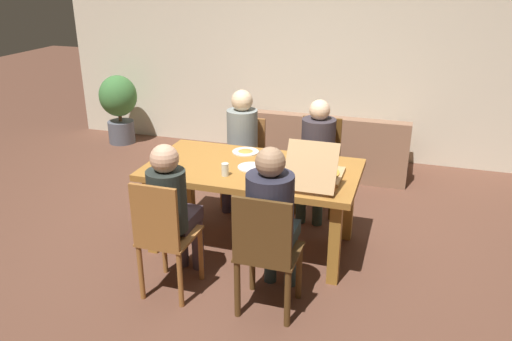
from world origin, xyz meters
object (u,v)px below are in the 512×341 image
person_3 (241,139)px  chair_0 (266,252)px  dining_table (253,177)px  person_2 (317,149)px  chair_2 (319,159)px  couch (319,149)px  pizza_box_0 (317,173)px  drinking_glass_1 (332,183)px  potted_plant (119,104)px  chair_1 (164,235)px  plate_1 (251,167)px  person_0 (272,215)px  plate_0 (246,151)px  chair_3 (245,155)px  person_1 (172,204)px  drinking_glass_0 (225,170)px

person_3 → chair_0: bearing=-65.4°
dining_table → person_2: bearing=63.9°
chair_2 → couch: bearing=100.7°
pizza_box_0 → dining_table: bearing=171.7°
person_3 → drinking_glass_1: person_3 is taller
dining_table → potted_plant: (-2.72, 2.21, -0.10)m
chair_0 → chair_1: (-0.79, -0.02, 0.01)m
dining_table → plate_1: bearing=-96.1°
drinking_glass_1 → potted_plant: 4.30m
person_0 → person_3: 1.77m
pizza_box_0 → potted_plant: 4.03m
dining_table → chair_1: 1.03m
couch → person_0: bearing=-86.0°
person_3 → person_2: bearing=2.2°
dining_table → potted_plant: bearing=140.8°
plate_1 → chair_0: bearing=-65.8°
pizza_box_0 → potted_plant: bearing=145.1°
plate_1 → potted_plant: size_ratio=0.25×
chair_1 → drinking_glass_1: size_ratio=6.78×
person_3 → pizza_box_0: size_ratio=1.98×
plate_0 → person_0: bearing=-62.7°
person_2 → pizza_box_0: 0.93m
person_3 → couch: (0.59, 1.23, -0.46)m
chair_3 → pizza_box_0: pizza_box_0 is taller
chair_0 → pizza_box_0: 0.92m
plate_0 → plate_1: (0.17, -0.36, -0.00)m
chair_0 → pizza_box_0: (0.18, 0.85, 0.30)m
plate_1 → chair_3: bearing=111.8°
plate_0 → person_3: bearing=114.5°
person_0 → person_2: size_ratio=1.07×
dining_table → chair_1: (-0.39, -0.95, -0.14)m
person_1 → chair_2: person_1 is taller
person_2 → potted_plant: bearing=156.0°
potted_plant → plate_0: bearing=-36.5°
plate_0 → couch: plate_0 is taller
chair_1 → pizza_box_0: size_ratio=1.56×
pizza_box_0 → drinking_glass_0: 0.76m
dining_table → person_0: person_0 is taller
person_2 → chair_3: bearing=171.9°
person_1 → pizza_box_0: bearing=35.7°
dining_table → chair_2: (0.40, 0.97, -0.13)m
plate_0 → dining_table: bearing=-61.9°
chair_1 → chair_3: (0.00, 1.88, -0.02)m
person_1 → chair_1: bearing=-90.0°
dining_table → drinking_glass_0: drinking_glass_0 is taller
chair_1 → couch: 3.04m
chair_2 → plate_0: (-0.58, -0.64, 0.24)m
pizza_box_0 → drinking_glass_1: size_ratio=4.34×
chair_1 → person_1: size_ratio=0.80×
pizza_box_0 → drinking_glass_1: pizza_box_0 is taller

